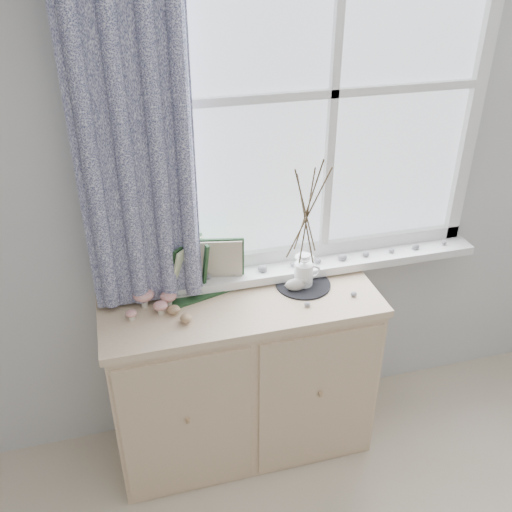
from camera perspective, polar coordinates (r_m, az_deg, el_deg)
The scene contains 8 objects.
sideboard at distance 2.70m, azimuth -1.30°, elevation -12.12°, with size 1.20×0.45×0.85m.
botanical_book at distance 2.41m, azimuth -5.05°, elevation -1.39°, with size 0.39×0.13×0.27m, color #1C3B1E, non-canonical shape.
toadstool_cluster at distance 2.41m, azimuth -10.38°, elevation -4.27°, with size 0.22×0.15×0.08m.
wooden_eggs at distance 2.35m, azimuth -7.63°, elevation -5.75°, with size 0.09×0.11×0.06m.
songbird_figurine at distance 2.50m, azimuth 3.96°, elevation -2.82°, with size 0.12×0.06×0.06m, color beige, non-canonical shape.
crocheted_doily at distance 2.55m, azimuth 4.73°, elevation -2.84°, with size 0.25×0.25×0.01m, color black.
twig_pitcher at distance 2.37m, azimuth 5.09°, elevation 4.45°, with size 0.25×0.25×0.63m.
sideboard_pebbles at distance 2.50m, azimuth 5.39°, elevation -3.48°, with size 0.33×0.22×0.02m.
Camera 1 is at (-0.61, -0.18, 2.25)m, focal length 40.00 mm.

